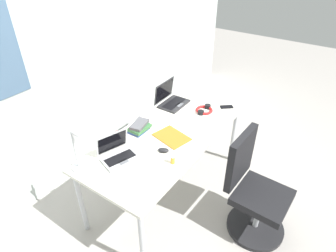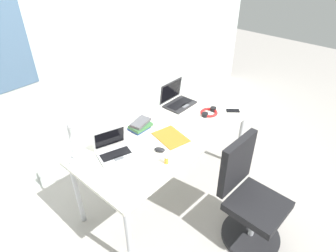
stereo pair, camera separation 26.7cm
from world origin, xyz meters
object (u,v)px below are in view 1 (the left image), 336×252
at_px(laptop_back_left, 118,154).
at_px(computer_mouse, 163,150).
at_px(pill_bottle, 173,159).
at_px(desk_lamp, 78,150).
at_px(book_stack, 139,127).
at_px(headphones, 204,110).
at_px(laptop_back_right, 171,100).
at_px(office_chair, 253,194).
at_px(cell_phone, 227,107).
at_px(paper_folder_front_right, 172,137).
at_px(coffee_mug, 118,137).

height_order(laptop_back_left, computer_mouse, laptop_back_left).
relative_size(computer_mouse, pill_bottle, 1.22).
distance_m(computer_mouse, pill_bottle, 0.17).
distance_m(desk_lamp, pill_bottle, 0.74).
distance_m(desk_lamp, book_stack, 0.70).
xyz_separation_m(computer_mouse, headphones, (0.80, 0.04, -0.00)).
distance_m(laptop_back_right, office_chair, 1.30).
bearing_deg(book_stack, headphones, -26.59).
height_order(desk_lamp, laptop_back_right, desk_lamp).
bearing_deg(book_stack, computer_mouse, -109.09).
xyz_separation_m(desk_lamp, laptop_back_left, (0.27, -0.13, -0.15)).
distance_m(desk_lamp, cell_phone, 1.65).
bearing_deg(pill_bottle, laptop_back_right, 35.02).
bearing_deg(computer_mouse, pill_bottle, -142.30).
relative_size(laptop_back_left, headphones, 1.61).
bearing_deg(headphones, cell_phone, -37.48).
bearing_deg(computer_mouse, office_chair, -92.36).
relative_size(computer_mouse, cell_phone, 0.71).
xyz_separation_m(computer_mouse, cell_phone, (1.01, -0.12, -0.01)).
height_order(laptop_back_right, paper_folder_front_right, laptop_back_right).
bearing_deg(laptop_back_right, book_stack, -175.78).
bearing_deg(laptop_back_right, laptop_back_left, -171.51).
xyz_separation_m(laptop_back_right, pill_bottle, (-0.81, -0.56, -0.01)).
xyz_separation_m(computer_mouse, pill_bottle, (-0.08, -0.15, 0.02)).
relative_size(laptop_back_left, cell_phone, 2.53).
height_order(desk_lamp, office_chair, desk_lamp).
bearing_deg(pill_bottle, laptop_back_left, 116.11).
distance_m(coffee_mug, office_chair, 1.30).
height_order(laptop_back_right, computer_mouse, laptop_back_right).
distance_m(cell_phone, pill_bottle, 1.08).
bearing_deg(laptop_back_right, office_chair, -110.01).
height_order(laptop_back_right, coffee_mug, laptop_back_right).
bearing_deg(paper_folder_front_right, office_chair, -83.48).
relative_size(computer_mouse, office_chair, 0.10).
xyz_separation_m(headphones, office_chair, (-0.49, -0.78, -0.36)).
xyz_separation_m(laptop_back_right, office_chair, (-0.42, -1.16, -0.39)).
bearing_deg(paper_folder_front_right, laptop_back_left, 157.21).
distance_m(laptop_back_left, cell_phone, 1.34).
height_order(laptop_back_right, book_stack, laptop_back_right).
height_order(cell_phone, pill_bottle, pill_bottle).
relative_size(desk_lamp, pill_bottle, 5.07).
relative_size(book_stack, office_chair, 0.23).
relative_size(desk_lamp, cell_phone, 2.94).
relative_size(laptop_back_left, computer_mouse, 3.58).
bearing_deg(coffee_mug, pill_bottle, -87.22).
distance_m(desk_lamp, laptop_back_right, 1.29).
bearing_deg(book_stack, cell_phone, -29.41).
distance_m(paper_folder_front_right, office_chair, 0.88).
bearing_deg(pill_bottle, computer_mouse, 62.38).
height_order(laptop_back_left, cell_phone, laptop_back_left).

